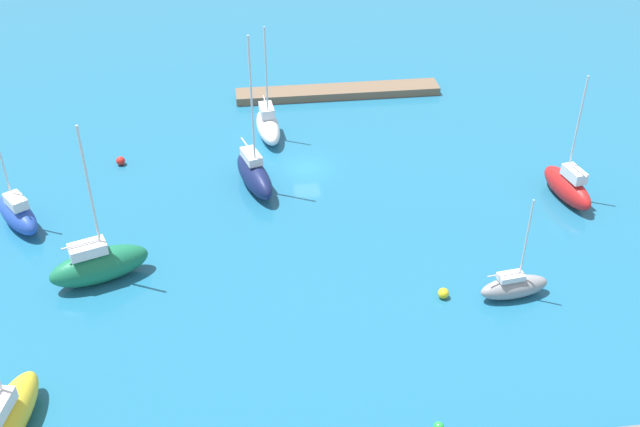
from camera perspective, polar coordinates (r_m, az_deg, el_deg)
The scene contains 11 objects.
water at distance 71.35m, azimuth -1.01°, elevation 3.46°, with size 160.00×160.00×0.00m, color #1E668C.
pier_dock at distance 85.51m, azimuth 1.37°, elevation 9.22°, with size 22.85×2.97×0.88m, color brown.
sailboat_white_lone_south at distance 76.56m, azimuth -3.98°, elevation 6.72°, with size 2.74×7.21×11.69m.
sailboat_blue_outer_mooring at distance 67.37m, azimuth -21.99°, elevation -0.00°, with size 5.26×6.43×10.99m.
sailboat_green_lone_north at distance 59.01m, azimuth -16.45°, elevation -3.71°, with size 7.87×4.92×13.08m.
sailboat_yellow_mid_basin at distance 49.64m, azimuth -22.73°, elevation -14.13°, with size 3.83×7.79×11.32m.
sailboat_red_west_end at distance 69.47m, azimuth 18.29°, elevation 1.99°, with size 3.09×6.92×11.63m.
sailboat_gray_near_pier at distance 57.23m, azimuth 14.52°, elevation -5.38°, with size 5.47×2.33×8.48m.
sailboat_navy_far_south at distance 67.80m, azimuth -5.01°, elevation 3.00°, with size 4.14×7.80×14.61m.
mooring_buoy_yellow at distance 56.40m, azimuth 9.35°, elevation -6.00°, with size 0.82×0.82×0.82m, color yellow.
mooring_buoy_red at distance 74.18m, azimuth -14.91°, elevation 3.88°, with size 0.85×0.85×0.85m, color red.
Camera 1 is at (6.44, 61.13, 36.22)m, focal length 42.14 mm.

